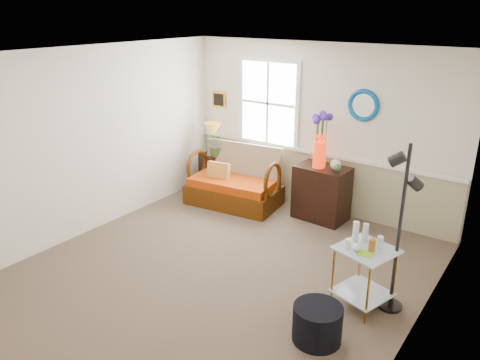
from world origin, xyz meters
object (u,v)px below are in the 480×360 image
Objects in this scene: cabinet at (322,193)px; ottoman at (317,323)px; loveseat at (234,177)px; lamp_stand at (213,172)px; floor_lamp at (399,230)px; side_table at (364,277)px.

cabinet is 2.87m from ottoman.
ottoman is (2.66, -2.26, -0.29)m from loveseat.
lamp_stand is at bearing 147.96° from loveseat.
floor_lamp is 1.26m from ottoman.
lamp_stand is 0.96× the size of side_table.
ottoman is (-0.41, -0.94, -0.74)m from floor_lamp.
floor_lamp reaches higher than side_table.
lamp_stand is 0.80× the size of cabinet.
loveseat is 2.12× the size of side_table.
loveseat is 2.21× the size of lamp_stand.
cabinet is 1.21× the size of side_table.
lamp_stand is at bearing 152.97° from side_table.
ottoman is (1.24, -2.58, -0.23)m from cabinet.
floor_lamp reaches higher than lamp_stand.
ottoman is (3.35, -2.58, -0.15)m from lamp_stand.
loveseat is at bearing -164.03° from cabinet.
cabinet is at bearing 115.72° from ottoman.
side_table is (1.38, -1.78, -0.07)m from cabinet.
loveseat is at bearing 139.71° from ottoman.
loveseat is at bearing 152.51° from side_table.
loveseat is 3.50m from ottoman.
cabinet is (1.42, 0.32, -0.06)m from loveseat.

